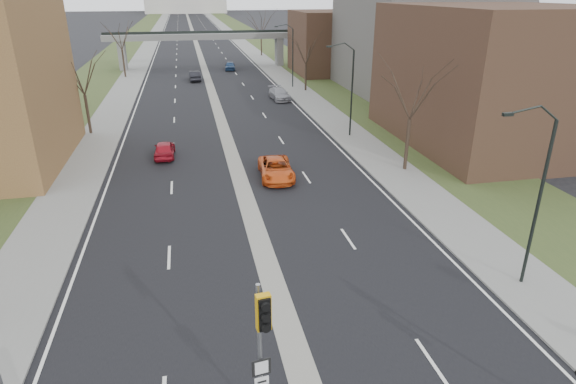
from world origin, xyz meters
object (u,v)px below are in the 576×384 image
object	(u,v)px
car_left_far	(195,76)
car_right_near	(276,169)
car_left_near	(164,149)
car_right_far	(230,66)
car_right_mid	(279,94)
signal_pole_median	(262,336)

from	to	relation	value
car_left_far	car_right_near	size ratio (longest dim) A/B	0.88
car_left_near	car_right_far	bearing A→B (deg)	-100.51
car_left_far	car_left_near	bearing A→B (deg)	82.15
car_left_far	car_right_near	distance (m)	44.42
car_left_near	car_left_far	xyz separation A→B (m)	(3.64, 37.36, 0.06)
car_right_near	car_right_mid	size ratio (longest dim) A/B	1.03
car_left_near	car_right_far	xyz separation A→B (m)	(10.07, 47.20, 0.02)
signal_pole_median	car_left_far	xyz separation A→B (m)	(-0.25, 66.30, -2.95)
car_left_near	car_right_mid	xyz separation A→B (m)	(13.95, 20.82, 0.04)
car_left_far	car_right_mid	xyz separation A→B (m)	(10.31, -16.54, -0.02)
car_right_near	car_left_near	bearing A→B (deg)	144.45
car_right_near	car_right_mid	world-z (taller)	car_right_mid
car_left_far	car_right_near	xyz separation A→B (m)	(4.75, -44.16, -0.03)
car_right_near	signal_pole_median	bearing A→B (deg)	-98.01
signal_pole_median	car_right_mid	size ratio (longest dim) A/B	1.05
car_right_mid	car_left_near	bearing A→B (deg)	-128.77
signal_pole_median	car_right_mid	distance (m)	50.85
car_left_far	car_right_far	bearing A→B (deg)	-125.49
signal_pole_median	car_right_far	world-z (taller)	signal_pole_median
signal_pole_median	car_right_near	bearing A→B (deg)	71.12
car_right_near	car_right_far	bearing A→B (deg)	91.70
car_left_near	signal_pole_median	bearing A→B (deg)	99.18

